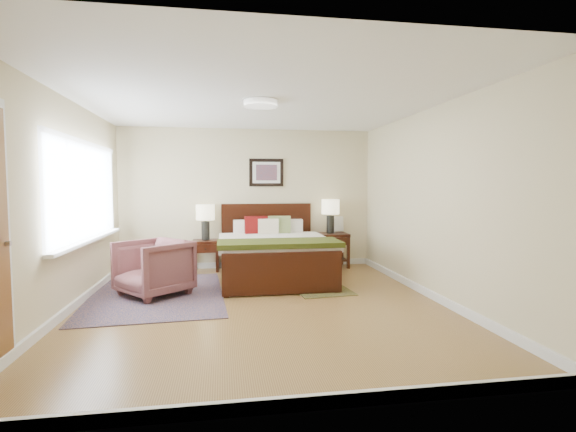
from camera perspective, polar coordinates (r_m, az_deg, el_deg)
The scene contains 17 objects.
floor at distance 5.29m, azimuth -3.65°, elevation -12.04°, with size 5.00×5.00×0.00m, color olive.
back_wall at distance 7.58m, azimuth -5.44°, elevation 2.38°, with size 4.50×0.04×2.50m, color #C7B990.
front_wall at distance 2.62m, azimuth 1.32°, elevation -0.64°, with size 4.50×0.04×2.50m, color #C7B990.
left_wall at distance 5.37m, azimuth -28.35°, elevation 1.26°, with size 0.04×5.00×2.50m, color #C7B990.
right_wall at distance 5.75m, azimuth 19.23°, elevation 1.67°, with size 0.04×5.00×2.50m, color #C7B990.
ceiling at distance 5.19m, azimuth -3.77°, elevation 15.53°, with size 4.50×5.00×0.02m, color white.
window at distance 6.02m, azimuth -25.70°, elevation 2.80°, with size 0.11×2.72×1.32m.
ceil_fixture at distance 5.19m, azimuth -3.77°, elevation 15.15°, with size 0.44×0.44×0.08m.
bed at distance 6.64m, azimuth -2.03°, elevation -4.11°, with size 1.75×2.11×1.14m.
wall_art at distance 7.58m, azimuth -2.97°, elevation 5.95°, with size 0.62×0.05×0.50m.
nightstand_left at distance 7.40m, azimuth -11.18°, elevation -4.18°, with size 0.45×0.41×0.54m.
nightstand_right at distance 7.65m, azimuth 5.82°, elevation -4.20°, with size 0.62×0.47×0.62m.
lamp_left at distance 7.36m, azimuth -11.23°, elevation 0.02°, with size 0.32×0.32×0.61m.
lamp_right at distance 7.60m, azimuth 5.83°, elevation 0.81°, with size 0.32×0.32×0.61m.
armchair at distance 5.92m, azimuth -17.90°, elevation -6.75°, with size 0.81×0.83×0.75m, color brown.
rug_persian at distance 5.99m, azimuth -17.46°, elevation -10.25°, with size 1.72×2.43×0.01m, color #0D1943.
rug_navy at distance 6.16m, azimuth 4.16°, elevation -9.68°, with size 0.75×1.13×0.01m, color black.
Camera 1 is at (-0.47, -5.07, 1.46)m, focal length 26.00 mm.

